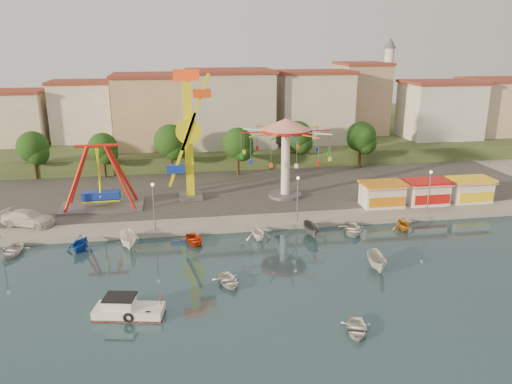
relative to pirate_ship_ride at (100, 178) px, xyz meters
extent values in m
plane|color=#142F37|center=(14.66, -21.55, -4.39)|extent=(200.00, 200.00, 0.00)
cube|color=#9E998E|center=(14.66, 40.45, -4.09)|extent=(200.00, 100.00, 0.60)
cube|color=#4C4944|center=(14.66, 8.45, -3.79)|extent=(90.00, 28.00, 0.01)
cube|color=#384C26|center=(14.66, 45.45, -2.89)|extent=(200.00, 60.00, 3.00)
cube|color=#59595E|center=(0.00, 0.00, -3.64)|extent=(10.00, 5.00, 0.30)
cube|color=#1431B2|center=(0.00, 0.00, -2.19)|extent=(4.50, 1.40, 1.00)
cylinder|color=red|center=(0.00, 0.00, 4.01)|extent=(5.00, 0.40, 0.40)
cube|color=#59595E|center=(10.99, 2.11, -3.54)|extent=(3.00, 3.00, 0.50)
cube|color=#FFF215|center=(10.99, 2.11, 3.71)|extent=(1.00, 1.00, 15.00)
cube|color=red|center=(10.99, 2.11, 12.01)|extent=(3.20, 0.50, 1.40)
cylinder|color=#FFF215|center=(10.99, 1.31, 5.21)|extent=(3.20, 0.50, 3.20)
cube|color=#FFF215|center=(11.89, 1.11, 7.54)|extent=(3.89, 0.35, 9.47)
cube|color=#E04813|center=(12.78, 1.11, 9.88)|extent=(2.20, 1.20, 1.00)
cylinder|color=#59595E|center=(23.33, 0.80, -3.59)|extent=(4.40, 4.40, 0.40)
cylinder|color=white|center=(23.33, 0.80, 0.71)|extent=(1.10, 1.10, 9.00)
cylinder|color=red|center=(23.33, 0.80, 5.01)|extent=(6.00, 6.00, 0.50)
cone|color=red|center=(23.33, 0.80, 5.91)|extent=(6.40, 6.40, 1.40)
cube|color=white|center=(34.38, -5.05, -2.39)|extent=(5.00, 3.00, 2.80)
cube|color=orange|center=(34.38, -5.05, -0.84)|extent=(5.40, 3.40, 0.25)
cube|color=red|center=(34.38, -6.75, -1.19)|extent=(5.00, 0.77, 0.43)
cube|color=white|center=(40.34, -5.05, -2.39)|extent=(5.00, 3.00, 2.80)
cube|color=red|center=(40.34, -5.05, -0.84)|extent=(5.40, 3.40, 0.25)
cube|color=red|center=(40.34, -6.75, -1.19)|extent=(5.00, 0.77, 0.43)
cube|color=white|center=(46.25, -5.05, -2.39)|extent=(5.00, 3.00, 2.80)
cube|color=yellow|center=(46.25, -5.05, -0.84)|extent=(5.40, 3.40, 0.25)
cube|color=red|center=(46.25, -6.75, -1.19)|extent=(5.00, 0.77, 0.43)
cylinder|color=#59595E|center=(6.66, -8.55, -1.29)|extent=(0.14, 0.14, 5.00)
cylinder|color=#59595E|center=(22.66, -8.55, -1.29)|extent=(0.14, 0.14, 5.00)
cylinder|color=#59595E|center=(38.66, -8.55, -1.29)|extent=(0.14, 0.14, 5.00)
cylinder|color=#382314|center=(-11.34, 15.42, -2.00)|extent=(0.44, 0.44, 3.60)
sphere|color=black|center=(-11.34, 15.42, 1.10)|extent=(4.60, 4.60, 4.60)
cylinder|color=#382314|center=(-1.34, 14.69, -2.09)|extent=(0.44, 0.44, 3.40)
sphere|color=black|center=(-1.34, 14.69, 0.83)|extent=(4.35, 4.35, 4.35)
cylinder|color=#382314|center=(8.66, 14.25, -1.83)|extent=(0.44, 0.44, 3.92)
sphere|color=black|center=(8.66, 14.25, 1.54)|extent=(5.02, 5.02, 5.02)
cylinder|color=#382314|center=(18.66, 12.81, -1.96)|extent=(0.44, 0.44, 3.66)
sphere|color=black|center=(18.66, 12.81, 1.18)|extent=(4.68, 4.68, 4.68)
cylinder|color=#382314|center=(28.66, 15.80, -1.89)|extent=(0.44, 0.44, 3.80)
sphere|color=black|center=(28.66, 15.80, 1.37)|extent=(4.86, 4.86, 4.86)
cylinder|color=#382314|center=(38.66, 13.98, -1.91)|extent=(0.44, 0.44, 3.77)
sphere|color=black|center=(38.66, 13.98, 1.33)|extent=(4.83, 4.83, 4.83)
cube|color=silver|center=(-6.67, 29.83, 2.92)|extent=(12.33, 9.01, 8.63)
cube|color=tan|center=(6.48, 30.41, 4.22)|extent=(11.95, 9.28, 11.23)
cube|color=beige|center=(20.27, 27.25, 3.20)|extent=(12.59, 10.50, 9.20)
cube|color=beige|center=(33.73, 30.65, 3.22)|extent=(10.75, 9.23, 9.24)
cube|color=tan|center=(47.03, 28.78, 4.21)|extent=(12.77, 10.96, 11.21)
cube|color=silver|center=(58.81, 27.22, 4.78)|extent=(8.23, 8.98, 12.36)
cube|color=beige|center=(70.69, 32.15, 2.99)|extent=(11.59, 10.93, 8.76)
cylinder|color=silver|center=(50.66, 32.45, 6.61)|extent=(1.80, 1.80, 16.00)
cylinder|color=#59595E|center=(50.66, 32.45, 11.61)|extent=(2.80, 2.80, 0.30)
cone|color=#59595E|center=(50.66, 32.45, 15.61)|extent=(2.20, 2.20, 2.00)
cube|color=white|center=(5.09, -25.52, -4.08)|extent=(5.59, 3.02, 0.95)
cube|color=red|center=(5.09, -25.52, -4.31)|extent=(5.59, 3.02, 0.17)
cube|color=white|center=(4.46, -25.41, -3.28)|extent=(2.39, 1.98, 0.95)
cube|color=black|center=(4.46, -25.41, -2.75)|extent=(2.64, 2.23, 0.13)
torus|color=black|center=(5.09, -26.58, -3.92)|extent=(0.83, 0.37, 0.80)
torus|color=black|center=(6.58, -26.53, -3.92)|extent=(0.83, 0.37, 0.80)
imported|color=white|center=(13.26, -21.56, -4.05)|extent=(3.03, 3.76, 0.69)
imported|color=white|center=(21.62, -30.62, -4.07)|extent=(3.10, 3.69, 0.65)
imported|color=beige|center=(27.24, -20.87, -3.64)|extent=(2.05, 4.07, 1.50)
imported|color=silver|center=(-7.36, -4.96, -2.93)|extent=(6.41, 4.30, 1.73)
imported|color=silver|center=(-7.37, -11.75, -4.00)|extent=(3.15, 4.09, 0.78)
imported|color=#1346AD|center=(-0.76, -11.75, -3.56)|extent=(3.52, 3.82, 1.68)
imported|color=white|center=(4.03, -11.75, -3.63)|extent=(2.09, 4.16, 1.53)
imported|color=red|center=(10.72, -11.75, -4.03)|extent=(3.18, 3.93, 0.72)
imported|color=white|center=(17.55, -11.75, -3.58)|extent=(3.07, 3.44, 1.63)
imported|color=#56575B|center=(23.45, -11.75, -3.70)|extent=(1.35, 3.57, 1.38)
imported|color=silver|center=(28.17, -11.75, -3.96)|extent=(3.83, 4.72, 0.86)
imported|color=#CA7011|center=(34.12, -11.75, -3.64)|extent=(2.75, 3.10, 1.51)
camera|label=1|loc=(9.15, -60.82, 16.10)|focal=35.00mm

